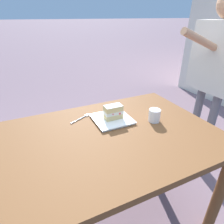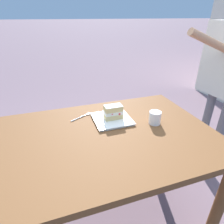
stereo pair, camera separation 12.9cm
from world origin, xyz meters
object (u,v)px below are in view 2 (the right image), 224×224
patio_table (107,148)px  dessert_fork (82,116)px  coffee_cup (155,117)px  dessert_plate (112,119)px  cake_slice (113,112)px

patio_table → dessert_fork: (0.10, -0.27, 0.11)m
coffee_cup → dessert_plate: bearing=-27.4°
patio_table → dessert_plate: (-0.08, -0.16, 0.12)m
patio_table → cake_slice: cake_slice is taller
dessert_plate → dessert_fork: bearing=-30.8°
dessert_fork → coffee_cup: bearing=151.1°
dessert_fork → coffee_cup: size_ratio=1.82×
patio_table → cake_slice: 0.25m
dessert_plate → coffee_cup: coffee_cup is taller
dessert_fork → coffee_cup: 0.51m
dessert_plate → patio_table: bearing=61.8°
cake_slice → dessert_fork: cake_slice is taller
cake_slice → dessert_plate: bearing=-12.9°
dessert_plate → cake_slice: 0.06m
patio_table → dessert_plate: dessert_plate is taller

